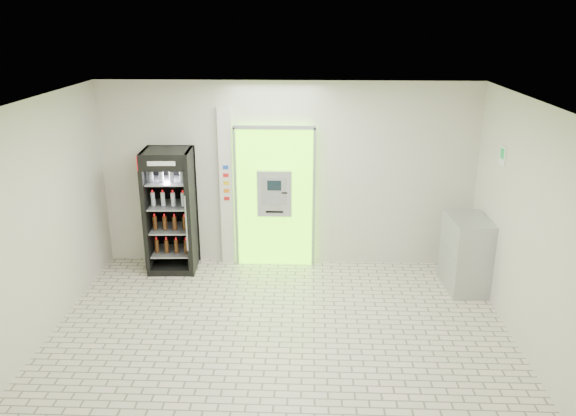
{
  "coord_description": "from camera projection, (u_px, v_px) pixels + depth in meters",
  "views": [
    {
      "loc": [
        0.36,
        -6.18,
        3.93
      ],
      "look_at": [
        0.06,
        1.2,
        1.39
      ],
      "focal_mm": 35.0,
      "sensor_mm": 36.0,
      "label": 1
    }
  ],
  "objects": [
    {
      "name": "steel_cabinet",
      "position": [
        466.0,
        254.0,
        8.37
      ],
      "size": [
        0.62,
        0.88,
        1.12
      ],
      "rotation": [
        0.0,
        0.0,
        0.07
      ],
      "color": "#A4A6AB",
      "rests_on": "ground"
    },
    {
      "name": "exit_sign",
      "position": [
        503.0,
        155.0,
        7.65
      ],
      "size": [
        0.02,
        0.22,
        0.26
      ],
      "color": "white",
      "rests_on": "room_shell"
    },
    {
      "name": "beverage_cooler",
      "position": [
        171.0,
        213.0,
        8.94
      ],
      "size": [
        0.78,
        0.73,
        1.98
      ],
      "rotation": [
        0.0,
        0.0,
        0.05
      ],
      "color": "black",
      "rests_on": "ground"
    },
    {
      "name": "ground",
      "position": [
        280.0,
        342.0,
        7.13
      ],
      "size": [
        6.0,
        6.0,
        0.0
      ],
      "primitive_type": "plane",
      "color": "beige",
      "rests_on": "ground"
    },
    {
      "name": "room_shell",
      "position": [
        279.0,
        205.0,
        6.53
      ],
      "size": [
        6.0,
        6.0,
        6.0
      ],
      "color": "beige",
      "rests_on": "ground"
    },
    {
      "name": "pillar",
      "position": [
        227.0,
        187.0,
        9.06
      ],
      "size": [
        0.22,
        0.11,
        2.6
      ],
      "color": "silver",
      "rests_on": "ground"
    },
    {
      "name": "atm_assembly",
      "position": [
        275.0,
        196.0,
        9.03
      ],
      "size": [
        1.3,
        0.24,
        2.33
      ],
      "color": "#73FF11",
      "rests_on": "ground"
    }
  ]
}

